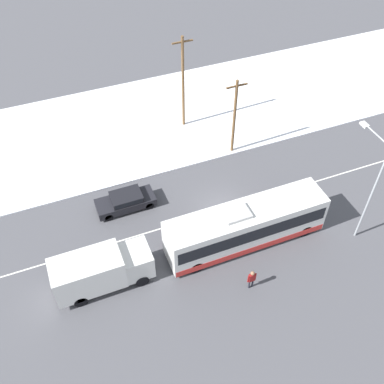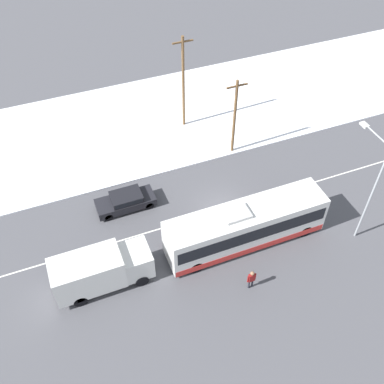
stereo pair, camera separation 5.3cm
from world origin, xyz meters
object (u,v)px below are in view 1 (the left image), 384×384
Objects in this scene: streetlamp at (371,179)px; utility_pole_roadside at (234,116)px; box_truck at (100,270)px; sedan_car at (126,200)px; utility_pole_snowlot at (183,82)px; city_bus at (246,226)px; pedestrian_at_stop at (252,278)px.

streetlamp is 1.19× the size of utility_pole_roadside.
utility_pole_roadside is at bearing 33.52° from box_truck.
streetlamp reaches higher than box_truck.
sedan_car is 11.20m from utility_pole_roadside.
utility_pole_roadside is at bearing -63.17° from utility_pole_snowlot.
streetlamp is 12.24m from utility_pole_roadside.
utility_pole_roadside reaches higher than city_bus.
box_truck is (-10.28, 0.24, -0.10)m from city_bus.
pedestrian_at_stop reaches higher than sedan_car.
utility_pole_roadside is at bearing 69.85° from pedestrian_at_stop.
utility_pole_snowlot is at bearing 116.83° from utility_pole_roadside.
sedan_car is at bearing 137.52° from city_bus.
box_truck is 0.72× the size of utility_pole_snowlot.
city_bus is at bearing -110.28° from utility_pole_roadside.
box_truck is at bearing 172.90° from streetlamp.
city_bus is at bearing 137.52° from sedan_car.
sedan_car is at bearing 61.20° from box_truck.
sedan_car is (-6.93, 6.34, -0.95)m from city_bus.
city_bus is at bearing -1.34° from box_truck.
utility_pole_snowlot reaches higher than streetlamp.
pedestrian_at_stop is at bearing -110.15° from utility_pole_roadside.
box_truck is at bearing -146.48° from utility_pole_roadside.
sedan_car is 11.85m from utility_pole_snowlot.
sedan_car is at bearing -134.21° from utility_pole_snowlot.
streetlamp is 17.79m from utility_pole_snowlot.
pedestrian_at_stop is 10.15m from streetlamp.
city_bus is 1.35× the size of streetlamp.
streetlamp is at bearing -7.10° from box_truck.
city_bus is 8.80m from streetlamp.
box_truck is 1.42× the size of sedan_car.
streetlamp is (18.06, -2.25, 3.70)m from box_truck.
box_truck is 9.78m from pedestrian_at_stop.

